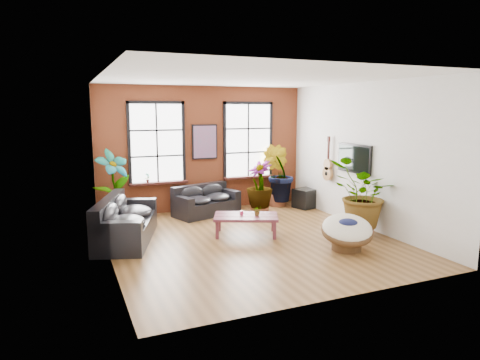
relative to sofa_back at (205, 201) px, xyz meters
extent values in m
cube|color=brown|center=(0.19, -2.60, -0.38)|extent=(6.00, 6.50, 0.02)
cube|color=white|center=(0.19, -2.60, 3.14)|extent=(6.00, 6.50, 0.02)
cube|color=#612816|center=(0.19, 0.66, 1.38)|extent=(6.00, 0.02, 3.50)
cube|color=silver|center=(0.19, -5.86, 1.38)|extent=(6.00, 0.02, 3.50)
cube|color=silver|center=(-2.82, -2.60, 1.38)|extent=(0.02, 6.50, 3.50)
cube|color=silver|center=(3.20, -2.60, 1.38)|extent=(0.02, 6.50, 3.50)
cube|color=white|center=(-1.16, 0.60, 1.58)|extent=(1.40, 0.02, 2.10)
cube|color=black|center=(-1.16, 0.53, 0.50)|extent=(1.60, 0.22, 0.06)
cube|color=white|center=(1.54, 0.60, 1.58)|extent=(1.40, 0.02, 2.10)
cube|color=black|center=(1.54, 0.53, 0.50)|extent=(1.60, 0.22, 0.06)
cube|color=black|center=(0.02, -0.05, -0.17)|extent=(1.94, 1.36, 0.40)
cube|color=black|center=(-0.08, 0.26, 0.24)|extent=(1.74, 0.74, 0.41)
cube|color=black|center=(-0.72, -0.29, 0.14)|extent=(0.46, 0.88, 0.21)
cube|color=black|center=(0.76, 0.19, 0.14)|extent=(0.46, 0.88, 0.21)
ellipsoid|color=black|center=(-0.29, -0.20, 0.09)|extent=(0.93, 0.91, 0.23)
ellipsoid|color=black|center=(-0.37, 0.04, 0.24)|extent=(0.77, 0.45, 0.39)
ellipsoid|color=black|center=(0.35, 0.01, 0.09)|extent=(0.93, 0.91, 0.23)
ellipsoid|color=black|center=(0.27, 0.24, 0.24)|extent=(0.77, 0.45, 0.39)
cube|color=black|center=(-2.33, -1.62, -0.13)|extent=(1.72, 2.60, 0.47)
cube|color=black|center=(-2.69, -1.50, 0.34)|extent=(1.01, 2.35, 0.48)
cube|color=black|center=(-2.68, -2.64, 0.23)|extent=(1.03, 0.56, 0.25)
cube|color=black|center=(-1.99, -0.60, 0.23)|extent=(1.03, 0.56, 0.25)
ellipsoid|color=black|center=(-2.43, -2.09, 0.17)|extent=(1.14, 1.27, 0.27)
ellipsoid|color=black|center=(-2.71, -2.00, 0.34)|extent=(0.59, 1.08, 0.46)
ellipsoid|color=black|center=(-2.13, -1.19, 0.17)|extent=(1.14, 1.27, 0.27)
ellipsoid|color=black|center=(-2.40, -1.09, 0.34)|extent=(0.59, 1.08, 0.46)
cube|color=#571F2C|center=(0.25, -2.22, 0.06)|extent=(1.65, 1.33, 0.06)
cube|color=black|center=(0.19, -2.35, 0.10)|extent=(1.32, 0.59, 0.00)
cube|color=black|center=(0.30, -2.10, 0.10)|extent=(1.32, 0.59, 0.00)
cube|color=#571F2C|center=(-0.47, -2.26, -0.17)|extent=(0.09, 0.09, 0.40)
cube|color=#571F2C|center=(0.70, -2.78, -0.17)|extent=(0.09, 0.09, 0.40)
cube|color=#571F2C|center=(-0.20, -1.66, -0.17)|extent=(0.09, 0.09, 0.40)
cube|color=#571F2C|center=(0.96, -2.18, -0.17)|extent=(0.09, 0.09, 0.40)
cylinder|color=#BD2F5B|center=(0.18, -2.13, 0.14)|extent=(0.11, 0.11, 0.09)
cylinder|color=#54371E|center=(1.73, -4.00, -0.25)|extent=(0.80, 0.80, 0.24)
torus|color=#54371E|center=(1.73, -4.00, 0.03)|extent=(1.38, 1.38, 0.47)
ellipsoid|color=white|center=(1.73, -4.00, 0.09)|extent=(1.35, 1.38, 0.64)
ellipsoid|color=#161A45|center=(1.71, -4.04, 0.21)|extent=(0.50, 0.46, 0.18)
cube|color=black|center=(0.19, 0.59, 1.58)|extent=(0.74, 0.04, 0.98)
cube|color=#0C7F8C|center=(0.19, 0.56, 1.58)|extent=(0.66, 0.02, 0.90)
cube|color=black|center=(3.14, -2.30, 1.28)|extent=(0.06, 1.25, 0.72)
cube|color=black|center=(3.11, -2.30, 1.28)|extent=(0.01, 1.15, 0.62)
cylinder|color=#B27F4C|center=(3.09, -1.25, 0.76)|extent=(0.09, 0.38, 0.38)
cylinder|color=#B27F4C|center=(3.09, -1.25, 1.01)|extent=(0.09, 0.30, 0.30)
cylinder|color=black|center=(3.09, -1.25, 0.76)|extent=(0.09, 0.11, 0.11)
cube|color=black|center=(3.09, -1.25, 1.38)|extent=(0.04, 0.05, 0.55)
cube|color=black|center=(3.09, -1.25, 1.70)|extent=(0.06, 0.06, 0.14)
cube|color=black|center=(3.00, -0.34, -0.09)|extent=(0.80, 0.73, 0.56)
cylinder|color=brown|center=(-2.43, 0.06, -0.17)|extent=(0.63, 0.63, 0.39)
cylinder|color=brown|center=(2.34, 0.21, -0.19)|extent=(0.59, 0.59, 0.36)
cylinder|color=brown|center=(2.69, -3.25, -0.16)|extent=(0.74, 0.74, 0.41)
cylinder|color=brown|center=(1.51, -0.27, -0.17)|extent=(0.59, 0.59, 0.38)
imported|color=#1A3F10|center=(-2.39, 0.04, 0.65)|extent=(1.10, 0.98, 1.73)
imported|color=#1A3F10|center=(2.33, 0.19, 0.62)|extent=(1.16, 1.18, 1.67)
imported|color=#1A3F10|center=(2.70, -3.23, 0.58)|extent=(1.70, 1.57, 1.58)
imported|color=#1A3F10|center=(1.49, -0.31, 0.43)|extent=(0.92, 0.92, 1.30)
imported|color=#1A3F10|center=(0.48, -2.34, 0.21)|extent=(0.26, 0.24, 0.23)
imported|color=#1A3F10|center=(-1.46, 0.53, 0.67)|extent=(0.17, 0.17, 0.27)
imported|color=#1A3F10|center=(1.89, 0.53, 0.67)|extent=(0.19, 0.19, 0.27)
camera|label=1|loc=(-3.54, -10.93, 2.48)|focal=32.00mm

